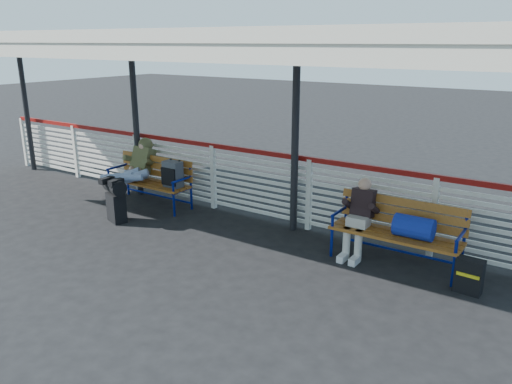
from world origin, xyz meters
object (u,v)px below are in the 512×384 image
Objects in this scene: bench_left at (158,176)px; traveler_man at (131,172)px; companion_person at (359,217)px; luggage_stack at (116,198)px; bench_right at (404,227)px; suitcase_side at (469,276)px.

traveler_man reaches higher than bench_left.
luggage_stack is at bearing -166.31° from companion_person.
bench_right is 1.57× the size of companion_person.
bench_left is 5.65m from suitcase_side.
bench_left is 4.68m from bench_right.
traveler_man reaches higher than luggage_stack.
companion_person reaches higher than suitcase_side.
luggage_stack is at bearing -91.03° from bench_left.
traveler_man is (-5.04, -0.31, 0.10)m from bench_right.
suitcase_side is at bearing -18.38° from bench_right.
traveler_man is at bearing -176.11° from companion_person.
luggage_stack is 4.17m from companion_person.
traveler_man is (-0.35, 0.69, 0.26)m from luggage_stack.
bench_left is (0.02, 1.03, 0.18)m from luggage_stack.
bench_right is 5.06m from traveler_man.
bench_right is at bearing 1.41° from companion_person.
bench_right is (4.68, -0.03, -0.02)m from bench_left.
traveler_man is at bearing 135.67° from luggage_stack.
traveler_man is (-0.36, -0.34, 0.08)m from bench_left.
suitcase_side is (5.64, 0.69, -0.19)m from luggage_stack.
luggage_stack is at bearing -167.98° from bench_right.
companion_person reaches higher than luggage_stack.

